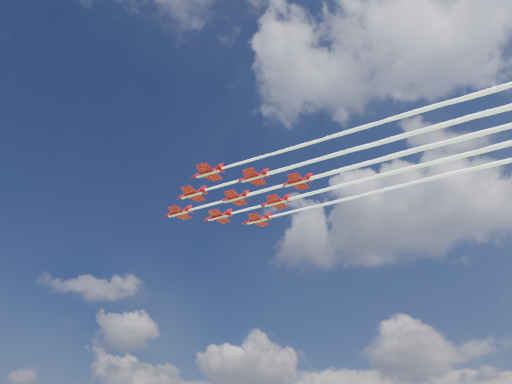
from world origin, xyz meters
TOP-DOWN VIEW (x-y plane):
  - jet_lead at (40.59, 0.56)m, footprint 134.95×12.12m
  - jet_row2_port at (50.52, -6.16)m, footprint 134.95×12.12m
  - jet_row2_starb at (49.73, 8.32)m, footprint 134.95×12.12m
  - jet_row3_port at (60.45, -12.88)m, footprint 134.95×12.12m
  - jet_row3_centre at (59.66, 1.60)m, footprint 134.95×12.12m
  - jet_row3_starb at (58.87, 16.08)m, footprint 134.95×12.12m

SIDE VIEW (x-z plane):
  - jet_lead at x=40.59m, z-range 81.09..83.54m
  - jet_row2_port at x=50.52m, z-range 81.09..83.54m
  - jet_row2_starb at x=49.73m, z-range 81.09..83.54m
  - jet_row3_port at x=60.45m, z-range 81.09..83.54m
  - jet_row3_centre at x=59.66m, z-range 81.09..83.54m
  - jet_row3_starb at x=58.87m, z-range 81.09..83.54m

